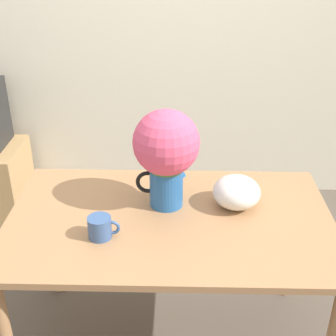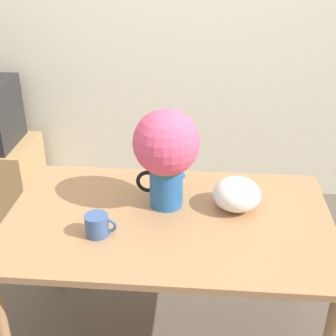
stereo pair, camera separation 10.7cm
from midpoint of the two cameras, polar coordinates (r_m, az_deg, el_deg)
wall_back at (r=3.38m, az=3.02°, el=17.20°), size 8.00×0.05×2.60m
table at (r=2.12m, az=1.51°, el=-8.29°), size 1.43×0.88×0.77m
flower_vase at (r=2.03m, az=1.19°, el=2.11°), size 0.29×0.29×0.46m
coffee_mug at (r=1.95m, az=-7.03°, el=-6.95°), size 0.13×0.10×0.09m
white_bowl at (r=2.12m, az=9.81°, el=-3.18°), size 0.22×0.22×0.15m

